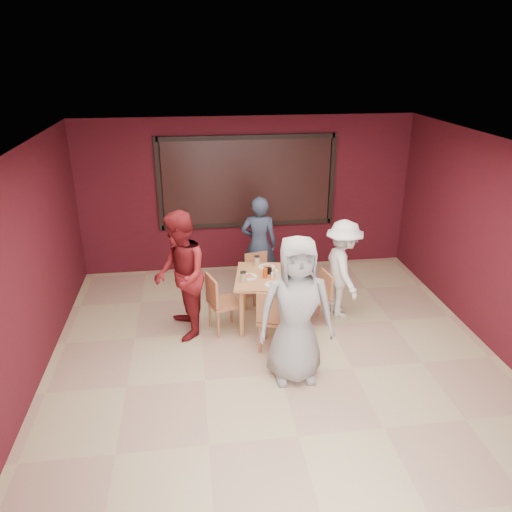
{
  "coord_description": "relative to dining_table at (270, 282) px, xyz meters",
  "views": [
    {
      "loc": [
        -1.01,
        -5.22,
        3.85
      ],
      "look_at": [
        -0.13,
        1.3,
        1.11
      ],
      "focal_mm": 35.0,
      "sensor_mm": 36.0,
      "label": 1
    }
  ],
  "objects": [
    {
      "name": "diner_back",
      "position": [
        -0.0,
        1.15,
        0.14
      ],
      "size": [
        0.66,
        0.48,
        1.66
      ],
      "primitive_type": "imported",
      "rotation": [
        0.0,
        0.0,
        2.99
      ],
      "color": "#2C374E",
      "rests_on": "floor"
    },
    {
      "name": "chair_right",
      "position": [
        0.74,
        -0.06,
        -0.23
      ],
      "size": [
        0.44,
        0.44,
        0.81
      ],
      "color": "#C2724B",
      "rests_on": "floor"
    },
    {
      "name": "window_blinds",
      "position": [
        -0.08,
        2.15,
        0.96
      ],
      "size": [
        3.0,
        0.02,
        1.5
      ],
      "primitive_type": "cube",
      "color": "black"
    },
    {
      "name": "chair_left",
      "position": [
        -0.75,
        -0.12,
        -0.19
      ],
      "size": [
        0.54,
        0.54,
        0.89
      ],
      "color": "#C2724B",
      "rests_on": "floor"
    },
    {
      "name": "diner_front",
      "position": [
        0.1,
        -1.35,
        0.26
      ],
      "size": [
        0.94,
        0.62,
        1.89
      ],
      "primitive_type": "imported",
      "rotation": [
        0.0,
        0.0,
        -0.02
      ],
      "color": "gray",
      "rests_on": "floor"
    },
    {
      "name": "diner_left",
      "position": [
        -1.29,
        -0.13,
        0.24
      ],
      "size": [
        0.82,
        0.99,
        1.85
      ],
      "primitive_type": "imported",
      "rotation": [
        0.0,
        0.0,
        -1.43
      ],
      "color": "maroon",
      "rests_on": "floor"
    },
    {
      "name": "floor",
      "position": [
        -0.08,
        -1.3,
        -0.69
      ],
      "size": [
        7.0,
        7.0,
        0.0
      ],
      "primitive_type": "plane",
      "color": "#C1B186",
      "rests_on": "ground"
    },
    {
      "name": "dining_table",
      "position": [
        0.0,
        0.0,
        0.0
      ],
      "size": [
        1.15,
        1.15,
        0.94
      ],
      "color": "tan",
      "rests_on": "floor"
    },
    {
      "name": "chair_front",
      "position": [
        -0.06,
        -0.74,
        -0.16
      ],
      "size": [
        0.57,
        0.57,
        0.93
      ],
      "color": "#C2724B",
      "rests_on": "floor"
    },
    {
      "name": "chair_back",
      "position": [
        -0.07,
        0.8,
        -0.24
      ],
      "size": [
        0.46,
        0.46,
        0.8
      ],
      "color": "#C2724B",
      "rests_on": "floor"
    },
    {
      "name": "diner_right",
      "position": [
        1.14,
        0.14,
        0.08
      ],
      "size": [
        0.61,
        1.01,
        1.53
      ],
      "primitive_type": "imported",
      "rotation": [
        0.0,
        0.0,
        1.61
      ],
      "color": "white",
      "rests_on": "floor"
    }
  ]
}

